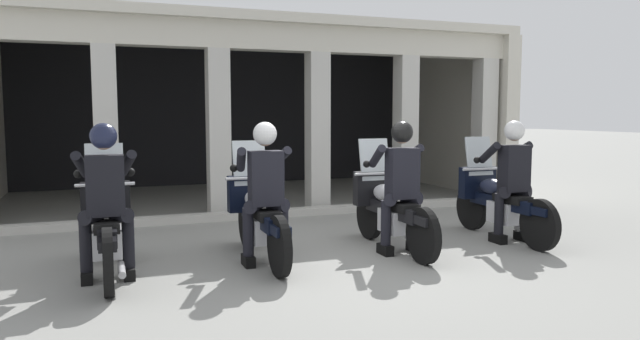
# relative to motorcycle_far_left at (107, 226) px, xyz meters

# --- Properties ---
(ground_plane) EXTENTS (80.00, 80.00, 0.00)m
(ground_plane) POSITION_rel_motorcycle_far_left_xyz_m (2.47, 2.76, -0.50)
(ground_plane) COLOR gray
(station_building) EXTENTS (9.71, 4.94, 3.31)m
(station_building) POSITION_rel_motorcycle_far_left_xyz_m (2.62, 5.53, 1.58)
(station_building) COLOR black
(station_building) RESTS_ON ground
(kerb_strip) EXTENTS (9.21, 0.24, 0.12)m
(kerb_strip) POSITION_rel_motorcycle_far_left_xyz_m (2.62, 2.59, -0.44)
(kerb_strip) COLOR #B7B5AD
(kerb_strip) RESTS_ON ground
(motorcycle_far_left) EXTENTS (0.62, 2.04, 1.35)m
(motorcycle_far_left) POSITION_rel_motorcycle_far_left_xyz_m (0.00, 0.00, 0.00)
(motorcycle_far_left) COLOR black
(motorcycle_far_left) RESTS_ON ground
(police_officer_far_left) EXTENTS (0.63, 0.61, 1.58)m
(police_officer_far_left) POSITION_rel_motorcycle_far_left_xyz_m (-0.00, -0.28, 0.44)
(police_officer_far_left) COLOR black
(police_officer_far_left) RESTS_ON ground
(motorcycle_center_left) EXTENTS (0.62, 2.04, 1.35)m
(motorcycle_center_left) POSITION_rel_motorcycle_far_left_xyz_m (1.65, 0.06, 0.00)
(motorcycle_center_left) COLOR black
(motorcycle_center_left) RESTS_ON ground
(police_officer_center_left) EXTENTS (0.63, 0.61, 1.58)m
(police_officer_center_left) POSITION_rel_motorcycle_far_left_xyz_m (1.65, -0.22, 0.44)
(police_officer_center_left) COLOR black
(police_officer_center_left) RESTS_ON ground
(motorcycle_center_right) EXTENTS (0.62, 2.04, 1.35)m
(motorcycle_center_right) POSITION_rel_motorcycle_far_left_xyz_m (3.30, 0.00, 0.00)
(motorcycle_center_right) COLOR black
(motorcycle_center_right) RESTS_ON ground
(police_officer_center_right) EXTENTS (0.63, 0.61, 1.58)m
(police_officer_center_right) POSITION_rel_motorcycle_far_left_xyz_m (3.30, -0.28, 0.44)
(police_officer_center_right) COLOR black
(police_officer_center_right) RESTS_ON ground
(motorcycle_far_right) EXTENTS (0.62, 2.04, 1.35)m
(motorcycle_far_right) POSITION_rel_motorcycle_far_left_xyz_m (4.95, 0.05, 0.00)
(motorcycle_far_right) COLOR black
(motorcycle_far_right) RESTS_ON ground
(police_officer_far_right) EXTENTS (0.63, 0.61, 1.58)m
(police_officer_far_right) POSITION_rel_motorcycle_far_left_xyz_m (4.95, -0.24, 0.44)
(police_officer_far_right) COLOR black
(police_officer_far_right) RESTS_ON ground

